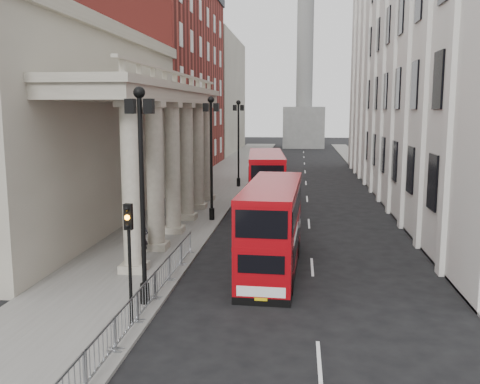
{
  "coord_description": "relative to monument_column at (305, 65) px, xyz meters",
  "views": [
    {
      "loc": [
        5.3,
        -15.39,
        7.63
      ],
      "look_at": [
        2.33,
        11.15,
        3.46
      ],
      "focal_mm": 40.0,
      "sensor_mm": 36.0,
      "label": 1
    }
  ],
  "objects": [
    {
      "name": "lamp_post_south",
      "position": [
        -6.6,
        -88.0,
        -11.07
      ],
      "size": [
        1.05,
        0.44,
        8.32
      ],
      "color": "black",
      "rests_on": "sidewalk_west"
    },
    {
      "name": "brick_building",
      "position": [
        -16.5,
        -44.0,
        -4.98
      ],
      "size": [
        9.0,
        32.0,
        22.0
      ],
      "primitive_type": "cube",
      "color": "maroon",
      "rests_on": "ground"
    },
    {
      "name": "bus_far",
      "position": [
        -3.15,
        -68.16,
        -13.68
      ],
      "size": [
        3.26,
        10.35,
        4.4
      ],
      "rotation": [
        0.0,
        0.0,
        0.08
      ],
      "color": "#9C070D",
      "rests_on": "ground"
    },
    {
      "name": "west_building_far",
      "position": [
        -16.5,
        -12.0,
        -5.98
      ],
      "size": [
        9.0,
        30.0,
        20.0
      ],
      "primitive_type": "cube",
      "color": "gray",
      "rests_on": "ground"
    },
    {
      "name": "ground",
      "position": [
        -6.0,
        -92.0,
        -15.98
      ],
      "size": [
        260.0,
        260.0,
        0.0
      ],
      "primitive_type": "plane",
      "color": "black",
      "rests_on": "ground"
    },
    {
      "name": "east_building",
      "position": [
        10.0,
        -60.0,
        -3.48
      ],
      "size": [
        8.0,
        55.0,
        25.0
      ],
      "primitive_type": "cube",
      "color": "beige",
      "rests_on": "ground"
    },
    {
      "name": "sidewalk_west",
      "position": [
        -9.0,
        -62.0,
        -15.92
      ],
      "size": [
        6.0,
        140.0,
        0.12
      ],
      "primitive_type": "cube",
      "color": "slate",
      "rests_on": "ground"
    },
    {
      "name": "lamp_post_north",
      "position": [
        -6.6,
        -56.0,
        -11.07
      ],
      "size": [
        1.05,
        0.44,
        8.32
      ],
      "color": "black",
      "rests_on": "sidewalk_west"
    },
    {
      "name": "pedestrian_c",
      "position": [
        -9.21,
        -68.05,
        -14.96
      ],
      "size": [
        0.95,
        0.69,
        1.79
      ],
      "primitive_type": "imported",
      "rotation": [
        0.0,
        0.0,
        6.13
      ],
      "color": "black",
      "rests_on": "sidewalk_west"
    },
    {
      "name": "lamp_post_mid",
      "position": [
        -6.6,
        -72.0,
        -11.07
      ],
      "size": [
        1.05,
        0.44,
        8.32
      ],
      "color": "black",
      "rests_on": "sidewalk_west"
    },
    {
      "name": "crowd_barriers",
      "position": [
        -6.35,
        -89.78,
        -15.31
      ],
      "size": [
        0.5,
        18.75,
        1.1
      ],
      "color": "gray",
      "rests_on": "sidewalk_west"
    },
    {
      "name": "traffic_light",
      "position": [
        -6.5,
        -90.02,
        -12.88
      ],
      "size": [
        0.28,
        0.33,
        4.3
      ],
      "color": "black",
      "rests_on": "sidewalk_west"
    },
    {
      "name": "bus_near",
      "position": [
        -1.92,
        -82.74,
        -13.8
      ],
      "size": [
        2.69,
        9.74,
        4.17
      ],
      "rotation": [
        0.0,
        0.0,
        -0.04
      ],
      "color": "#9A070D",
      "rests_on": "ground"
    },
    {
      "name": "sidewalk_east",
      "position": [
        7.5,
        -62.0,
        -15.92
      ],
      "size": [
        3.0,
        140.0,
        0.12
      ],
      "primitive_type": "cube",
      "color": "slate",
      "rests_on": "ground"
    },
    {
      "name": "pedestrian_a",
      "position": [
        -8.73,
        -81.21,
        -14.96
      ],
      "size": [
        0.68,
        0.46,
        1.8
      ],
      "primitive_type": "imported",
      "rotation": [
        0.0,
        0.0,
        0.04
      ],
      "color": "black",
      "rests_on": "sidewalk_west"
    },
    {
      "name": "portico_building",
      "position": [
        -16.5,
        -74.0,
        -9.98
      ],
      "size": [
        9.0,
        28.0,
        12.0
      ],
      "primitive_type": "cube",
      "color": "gray",
      "rests_on": "ground"
    },
    {
      "name": "pedestrian_b",
      "position": [
        -9.4,
        -75.11,
        -15.07
      ],
      "size": [
        0.79,
        0.63,
        1.58
      ],
      "primitive_type": "imported",
      "rotation": [
        0.0,
        0.0,
        3.1
      ],
      "color": "black",
      "rests_on": "sidewalk_west"
    },
    {
      "name": "monument_column",
      "position": [
        0.0,
        0.0,
        0.0
      ],
      "size": [
        8.0,
        8.0,
        54.2
      ],
      "color": "#60605E",
      "rests_on": "ground"
    },
    {
      "name": "kerb",
      "position": [
        -6.05,
        -62.0,
        -15.91
      ],
      "size": [
        0.2,
        140.0,
        0.14
      ],
      "primitive_type": "cube",
      "color": "slate",
      "rests_on": "ground"
    }
  ]
}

